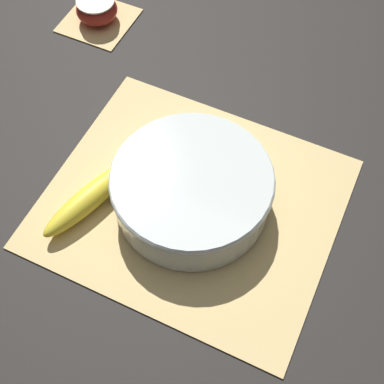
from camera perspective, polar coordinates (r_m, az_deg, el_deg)
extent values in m
plane|color=black|center=(0.86, 0.00, -1.24)|extent=(6.00, 6.00, 0.00)
cube|color=#D6B775|center=(0.85, 0.00, -1.14)|extent=(0.45, 0.39, 0.01)
cube|color=#4C381E|center=(0.83, 11.07, -5.52)|extent=(0.01, 0.38, 0.00)
cube|color=#4C381E|center=(0.83, 7.85, -4.25)|extent=(0.01, 0.38, 0.00)
cube|color=#4C381E|center=(0.84, 4.67, -2.97)|extent=(0.01, 0.38, 0.00)
cube|color=#4C381E|center=(0.85, 1.54, -1.71)|extent=(0.01, 0.38, 0.00)
cube|color=#4C381E|center=(0.86, -1.52, -0.46)|extent=(0.01, 0.38, 0.00)
cube|color=#4C381E|center=(0.87, -4.49, 0.75)|extent=(0.01, 0.38, 0.00)
cube|color=#4C381E|center=(0.89, -7.36, 1.91)|extent=(0.01, 0.38, 0.00)
cube|color=#4C381E|center=(0.91, -10.12, 3.03)|extent=(0.01, 0.38, 0.00)
cube|color=#D6B775|center=(1.14, -9.92, 17.63)|extent=(0.13, 0.13, 0.01)
cube|color=#4C381E|center=(1.13, -8.13, 17.22)|extent=(0.00, 0.13, 0.00)
cube|color=#4C381E|center=(1.14, -9.34, 17.54)|extent=(0.00, 0.13, 0.00)
cube|color=#4C381E|center=(1.15, -10.53, 17.85)|extent=(0.00, 0.13, 0.00)
cube|color=#4C381E|center=(1.16, -11.69, 18.15)|extent=(0.00, 0.13, 0.00)
cylinder|color=silver|center=(0.82, 0.00, 0.27)|extent=(0.24, 0.24, 0.07)
torus|color=silver|center=(0.79, 0.00, 1.41)|extent=(0.25, 0.25, 0.01)
cylinder|color=beige|center=(0.84, 2.00, 5.84)|extent=(0.03, 0.03, 0.01)
cylinder|color=beige|center=(0.77, 0.20, -1.49)|extent=(0.03, 0.03, 0.01)
cylinder|color=beige|center=(0.80, -4.34, -4.69)|extent=(0.03, 0.03, 0.01)
cylinder|color=beige|center=(0.83, -1.23, -2.14)|extent=(0.03, 0.03, 0.01)
cylinder|color=beige|center=(0.85, -4.57, 0.10)|extent=(0.03, 0.03, 0.01)
cylinder|color=beige|center=(0.79, -0.47, 0.27)|extent=(0.03, 0.03, 0.01)
cylinder|color=beige|center=(0.81, 2.49, -3.08)|extent=(0.03, 0.03, 0.01)
cylinder|color=beige|center=(0.81, 0.10, 1.54)|extent=(0.03, 0.03, 0.01)
cylinder|color=beige|center=(0.84, 3.02, 2.06)|extent=(0.03, 0.03, 0.01)
cylinder|color=beige|center=(0.84, -3.28, 5.18)|extent=(0.03, 0.03, 0.01)
cube|color=white|center=(0.86, 1.16, 2.81)|extent=(0.02, 0.02, 0.02)
cube|color=white|center=(0.82, -2.07, -3.58)|extent=(0.02, 0.02, 0.02)
cube|color=white|center=(0.86, 4.15, 2.35)|extent=(0.02, 0.02, 0.02)
cube|color=white|center=(0.83, -6.07, 2.99)|extent=(0.03, 0.03, 0.03)
cube|color=white|center=(0.88, -4.16, 3.10)|extent=(0.03, 0.03, 0.03)
cube|color=white|center=(0.85, 5.34, 0.96)|extent=(0.03, 0.03, 0.03)
cube|color=white|center=(0.80, 4.75, -4.17)|extent=(0.03, 0.03, 0.03)
ellipsoid|color=orange|center=(0.85, -5.17, 3.88)|extent=(0.03, 0.01, 0.01)
ellipsoid|color=orange|center=(0.77, -2.89, -3.95)|extent=(0.03, 0.02, 0.02)
ellipsoid|color=orange|center=(0.78, -4.04, -2.58)|extent=(0.02, 0.01, 0.01)
ellipsoid|color=orange|center=(0.86, -0.46, 5.41)|extent=(0.03, 0.02, 0.01)
ellipsoid|color=orange|center=(0.82, 2.02, -0.70)|extent=(0.03, 0.02, 0.01)
ellipsoid|color=orange|center=(0.82, -4.34, 1.14)|extent=(0.03, 0.02, 0.01)
ellipsoid|color=orange|center=(0.81, -0.03, 3.28)|extent=(0.03, 0.01, 0.01)
ellipsoid|color=yellow|center=(0.85, -10.93, -0.66)|extent=(0.09, 0.18, 0.04)
sphere|color=#473819|center=(0.87, -6.77, 2.89)|extent=(0.02, 0.02, 0.02)
ellipsoid|color=#B72D23|center=(1.13, -10.12, 18.60)|extent=(0.08, 0.08, 0.04)
cylinder|color=white|center=(1.12, -10.29, 19.42)|extent=(0.07, 0.07, 0.00)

